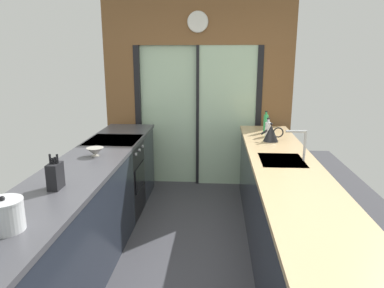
{
  "coord_description": "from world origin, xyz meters",
  "views": [
    {
      "loc": [
        0.28,
        -2.73,
        1.88
      ],
      "look_at": [
        0.04,
        0.65,
        1.03
      ],
      "focal_mm": 33.77,
      "sensor_mm": 36.0,
      "label": 1
    }
  ],
  "objects_px": {
    "kettle": "(271,133)",
    "soap_bottle_far": "(266,123)",
    "knife_block": "(55,176)",
    "stock_pot": "(4,215)",
    "soap_bottle_near": "(268,129)",
    "oven_range": "(116,178)",
    "mixing_bowl_far": "(95,152)"
  },
  "relations": [
    {
      "from": "kettle",
      "to": "soap_bottle_far",
      "type": "height_order",
      "value": "soap_bottle_far"
    },
    {
      "from": "knife_block",
      "to": "kettle",
      "type": "relative_size",
      "value": 1.02
    },
    {
      "from": "knife_block",
      "to": "stock_pot",
      "type": "relative_size",
      "value": 1.23
    },
    {
      "from": "soap_bottle_near",
      "to": "stock_pot",
      "type": "bearing_deg",
      "value": -125.25
    },
    {
      "from": "stock_pot",
      "to": "oven_range",
      "type": "bearing_deg",
      "value": 90.48
    },
    {
      "from": "mixing_bowl_far",
      "to": "soap_bottle_far",
      "type": "distance_m",
      "value": 2.16
    },
    {
      "from": "kettle",
      "to": "knife_block",
      "type": "bearing_deg",
      "value": -137.81
    },
    {
      "from": "knife_block",
      "to": "mixing_bowl_far",
      "type": "bearing_deg",
      "value": 90.0
    },
    {
      "from": "knife_block",
      "to": "kettle",
      "type": "bearing_deg",
      "value": 42.19
    },
    {
      "from": "soap_bottle_far",
      "to": "soap_bottle_near",
      "type": "bearing_deg",
      "value": -90.0
    },
    {
      "from": "stock_pot",
      "to": "kettle",
      "type": "bearing_deg",
      "value": 51.78
    },
    {
      "from": "oven_range",
      "to": "soap_bottle_far",
      "type": "distance_m",
      "value": 1.96
    },
    {
      "from": "oven_range",
      "to": "mixing_bowl_far",
      "type": "relative_size",
      "value": 5.53
    },
    {
      "from": "knife_block",
      "to": "soap_bottle_near",
      "type": "bearing_deg",
      "value": 46.42
    },
    {
      "from": "kettle",
      "to": "stock_pot",
      "type": "bearing_deg",
      "value": -128.22
    },
    {
      "from": "mixing_bowl_far",
      "to": "kettle",
      "type": "height_order",
      "value": "kettle"
    },
    {
      "from": "oven_range",
      "to": "kettle",
      "type": "relative_size",
      "value": 3.58
    },
    {
      "from": "mixing_bowl_far",
      "to": "knife_block",
      "type": "bearing_deg",
      "value": -90.0
    },
    {
      "from": "knife_block",
      "to": "kettle",
      "type": "height_order",
      "value": "knife_block"
    },
    {
      "from": "mixing_bowl_far",
      "to": "soap_bottle_near",
      "type": "height_order",
      "value": "soap_bottle_near"
    },
    {
      "from": "oven_range",
      "to": "knife_block",
      "type": "xyz_separation_m",
      "value": [
        0.02,
        -1.56,
        0.56
      ]
    },
    {
      "from": "oven_range",
      "to": "kettle",
      "type": "bearing_deg",
      "value": 1.67
    },
    {
      "from": "stock_pot",
      "to": "soap_bottle_far",
      "type": "relative_size",
      "value": 0.78
    },
    {
      "from": "mixing_bowl_far",
      "to": "kettle",
      "type": "xyz_separation_m",
      "value": [
        1.78,
        0.75,
        0.05
      ]
    },
    {
      "from": "knife_block",
      "to": "soap_bottle_far",
      "type": "height_order",
      "value": "soap_bottle_far"
    },
    {
      "from": "soap_bottle_far",
      "to": "kettle",
      "type": "bearing_deg",
      "value": -89.73
    },
    {
      "from": "oven_range",
      "to": "kettle",
      "type": "height_order",
      "value": "kettle"
    },
    {
      "from": "mixing_bowl_far",
      "to": "stock_pot",
      "type": "relative_size",
      "value": 0.78
    },
    {
      "from": "mixing_bowl_far",
      "to": "kettle",
      "type": "relative_size",
      "value": 0.65
    },
    {
      "from": "mixing_bowl_far",
      "to": "soap_bottle_far",
      "type": "bearing_deg",
      "value": 34.27
    },
    {
      "from": "knife_block",
      "to": "soap_bottle_near",
      "type": "xyz_separation_m",
      "value": [
        1.78,
        1.87,
        -0.01
      ]
    },
    {
      "from": "soap_bottle_near",
      "to": "soap_bottle_far",
      "type": "xyz_separation_m",
      "value": [
        0.0,
        0.21,
        0.03
      ]
    }
  ]
}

